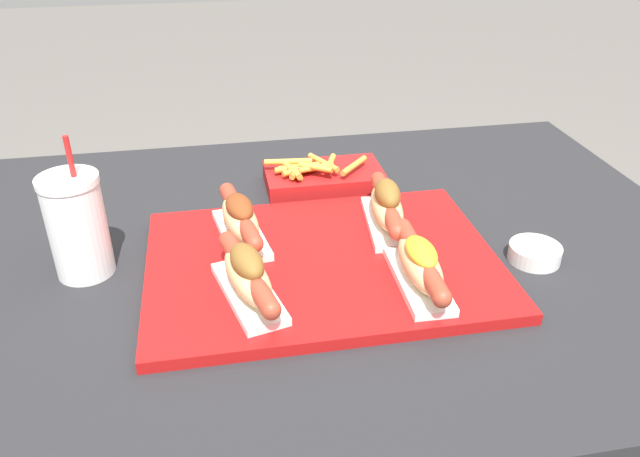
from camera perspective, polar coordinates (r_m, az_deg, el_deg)
name	(u,v)px	position (r m, az deg, el deg)	size (l,w,h in m)	color
patio_table	(325,398)	(1.22, 0.48, -15.21)	(1.26, 0.92, 0.68)	#232326
serving_tray	(322,263)	(0.95, 0.22, -3.16)	(0.52, 0.38, 0.02)	#B71414
hot_dog_0	(248,276)	(0.85, -6.62, -4.31)	(0.10, 0.20, 0.08)	white
hot_dog_1	(420,264)	(0.88, 9.13, -3.26)	(0.06, 0.21, 0.06)	white
hot_dog_2	(240,219)	(0.98, -7.30, 0.85)	(0.09, 0.21, 0.07)	white
hot_dog_3	(387,207)	(1.01, 6.12, 1.99)	(0.08, 0.21, 0.08)	white
sauce_bowl	(535,252)	(1.02, 19.05, -2.05)	(0.08, 0.08, 0.03)	white
drink_cup	(77,226)	(0.97, -21.32, 0.23)	(0.09, 0.09, 0.22)	white
fries_basket	(322,177)	(1.18, 0.22, 4.71)	(0.22, 0.12, 0.06)	#B21919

